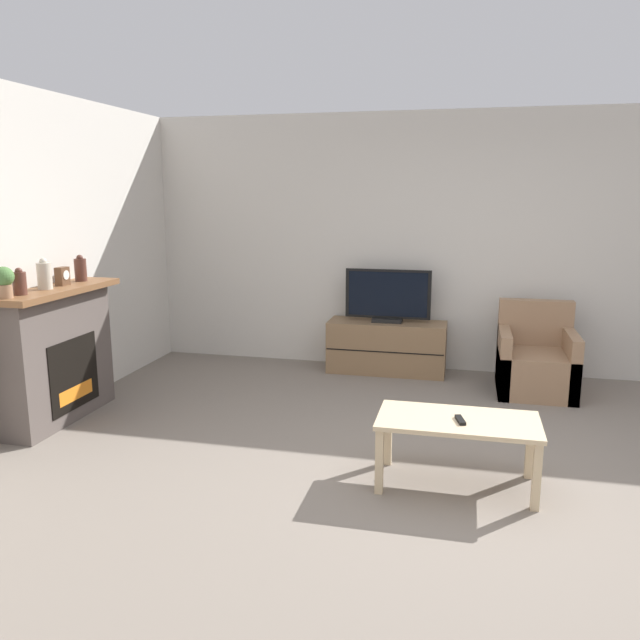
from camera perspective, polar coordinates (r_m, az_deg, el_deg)
The scene contains 13 objects.
ground_plane at distance 4.26m, azimuth 13.29°, elevation -14.90°, with size 24.00×24.00×0.00m, color slate.
wall_back at distance 6.71m, azimuth 13.93°, elevation 6.73°, with size 12.00×0.06×2.70m.
fireplace at distance 5.59m, azimuth -22.89°, elevation -2.82°, with size 0.41×1.27×1.12m.
mantel_vase_left at distance 5.17m, azimuth -25.77°, elevation 3.11°, with size 0.10×0.10×0.20m.
mantel_vase_centre_left at distance 5.39m, azimuth -23.89°, elevation 3.79°, with size 0.11×0.11×0.25m.
mantel_vase_right at distance 5.78m, azimuth -21.06°, elevation 4.38°, with size 0.10×0.10×0.23m.
mantel_clock at distance 5.57m, azimuth -22.49°, elevation 3.72°, with size 0.08×0.11×0.15m.
potted_plant at distance 5.04m, azimuth -26.93°, elevation 3.24°, with size 0.15×0.15×0.23m.
tv_stand at distance 6.64m, azimuth 6.12°, elevation -2.47°, with size 1.23×0.44×0.54m.
tv at distance 6.53m, azimuth 6.22°, elevation 2.04°, with size 0.89×0.18×0.55m.
armchair at distance 6.31m, azimuth 19.11°, elevation -3.73°, with size 0.70×0.76×0.85m.
coffee_table at distance 4.15m, azimuth 12.49°, elevation -9.61°, with size 1.02×0.53×0.46m.
remote at distance 4.08m, azimuth 12.71°, elevation -8.90°, with size 0.08×0.16×0.02m.
Camera 1 is at (-0.07, -3.82, 1.87)m, focal length 35.00 mm.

